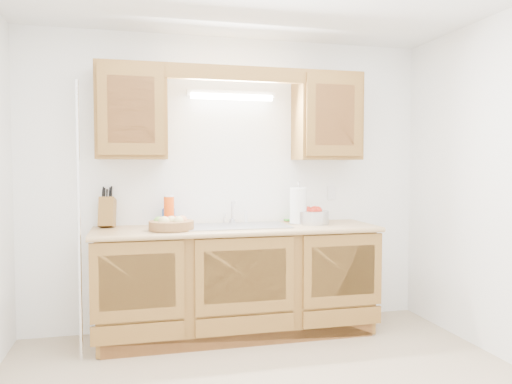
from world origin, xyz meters
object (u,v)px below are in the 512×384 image
object	(u,v)px
paper_towel	(298,206)
apple_bowl	(312,216)
knife_block	(107,212)
fruit_basket	(171,224)

from	to	relation	value
paper_towel	apple_bowl	size ratio (longest dim) A/B	1.02
knife_block	fruit_basket	bearing A→B (deg)	-24.39
fruit_basket	apple_bowl	distance (m)	1.21
fruit_basket	apple_bowl	bearing A→B (deg)	6.25
knife_block	paper_towel	world-z (taller)	paper_towel
fruit_basket	paper_towel	bearing A→B (deg)	7.36
paper_towel	apple_bowl	xyz separation A→B (m)	(0.12, -0.01, -0.09)
apple_bowl	paper_towel	bearing A→B (deg)	176.38
knife_block	apple_bowl	distance (m)	1.70
paper_towel	fruit_basket	bearing A→B (deg)	-172.64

